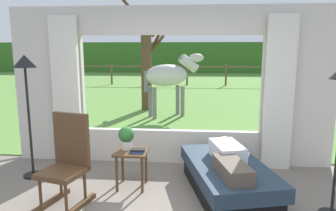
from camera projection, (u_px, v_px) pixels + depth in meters
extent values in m
cube|color=beige|center=(50.00, 86.00, 5.25)|extent=(1.15, 0.12, 2.55)
cube|color=beige|center=(299.00, 88.00, 4.91)|extent=(1.15, 0.12, 2.55)
cube|color=beige|center=(170.00, 146.00, 5.26)|extent=(2.90, 0.12, 0.55)
cube|color=beige|center=(170.00, 20.00, 4.89)|extent=(2.90, 0.12, 0.45)
cube|color=silver|center=(67.00, 91.00, 5.10)|extent=(0.44, 0.10, 2.40)
cube|color=silver|center=(279.00, 94.00, 4.82)|extent=(0.44, 0.10, 2.40)
cube|color=#568438|center=(187.00, 86.00, 15.99)|extent=(36.00, 21.68, 0.02)
cube|color=#386924|center=(190.00, 57.00, 25.43)|extent=(36.00, 2.00, 2.40)
cube|color=black|center=(227.00, 185.00, 4.12)|extent=(1.18, 1.72, 0.24)
cube|color=#233342|center=(228.00, 170.00, 4.08)|extent=(1.28, 1.87, 0.18)
cube|color=silver|center=(227.00, 151.00, 4.19)|extent=(0.47, 0.66, 0.22)
cube|color=#4C4238|center=(232.00, 169.00, 3.62)|extent=(0.43, 0.73, 0.18)
sphere|color=tan|center=(224.00, 143.00, 4.56)|extent=(0.20, 0.20, 0.20)
cube|color=#4C331E|center=(62.00, 172.00, 3.71)|extent=(0.59, 0.59, 0.06)
cube|color=#4C331E|center=(72.00, 140.00, 3.84)|extent=(0.48, 0.18, 0.68)
cube|color=#4C331E|center=(51.00, 202.00, 3.85)|extent=(0.24, 0.67, 0.06)
cube|color=#4C331E|center=(78.00, 207.00, 3.71)|extent=(0.24, 0.67, 0.06)
cylinder|color=#4C331E|center=(40.00, 193.00, 3.64)|extent=(0.04, 0.04, 0.38)
cylinder|color=#4C331E|center=(66.00, 198.00, 3.52)|extent=(0.04, 0.04, 0.38)
cylinder|color=#4C331E|center=(61.00, 181.00, 3.97)|extent=(0.04, 0.04, 0.38)
cylinder|color=#4C331E|center=(85.00, 185.00, 3.85)|extent=(0.04, 0.04, 0.38)
cube|color=#4C331E|center=(131.00, 152.00, 4.25)|extent=(0.44, 0.44, 0.03)
cylinder|color=#4C331E|center=(117.00, 174.00, 4.15)|extent=(0.04, 0.04, 0.49)
cylinder|color=#4C331E|center=(142.00, 175.00, 4.12)|extent=(0.04, 0.04, 0.49)
cylinder|color=#4C331E|center=(123.00, 165.00, 4.48)|extent=(0.04, 0.04, 0.49)
cylinder|color=#4C331E|center=(146.00, 166.00, 4.45)|extent=(0.04, 0.04, 0.49)
cylinder|color=silver|center=(127.00, 145.00, 4.31)|extent=(0.14, 0.14, 0.12)
sphere|color=#2D6B2D|center=(126.00, 134.00, 4.28)|extent=(0.22, 0.22, 0.22)
cube|color=#23478C|center=(138.00, 152.00, 4.18)|extent=(0.18, 0.11, 0.02)
cube|color=black|center=(138.00, 150.00, 4.18)|extent=(0.19, 0.12, 0.03)
cylinder|color=black|center=(34.00, 175.00, 4.70)|extent=(0.28, 0.28, 0.03)
cylinder|color=black|center=(29.00, 123.00, 4.56)|extent=(0.04, 0.04, 1.62)
cone|color=black|center=(24.00, 61.00, 4.40)|extent=(0.32, 0.32, 0.18)
ellipsoid|color=#B2B2AD|center=(166.00, 75.00, 8.57)|extent=(1.36, 1.09, 0.60)
cylinder|color=#B2B2AD|center=(189.00, 63.00, 8.79)|extent=(0.65, 0.52, 0.53)
ellipsoid|color=#B2B2AD|center=(196.00, 58.00, 8.86)|extent=(0.52, 0.41, 0.24)
cube|color=slate|center=(186.00, 62.00, 8.75)|extent=(0.41, 0.28, 0.32)
cylinder|color=slate|center=(146.00, 82.00, 8.36)|extent=(0.14, 0.14, 0.55)
cylinder|color=slate|center=(178.00, 100.00, 9.01)|extent=(0.11, 0.11, 0.85)
cylinder|color=slate|center=(183.00, 101.00, 8.73)|extent=(0.11, 0.11, 0.85)
cylinder|color=slate|center=(150.00, 101.00, 8.68)|extent=(0.11, 0.11, 0.85)
cylinder|color=slate|center=(155.00, 103.00, 8.39)|extent=(0.11, 0.11, 0.85)
cylinder|color=#4C3823|center=(146.00, 68.00, 9.53)|extent=(0.32, 0.32, 2.60)
cylinder|color=#47331E|center=(137.00, 16.00, 8.78)|extent=(1.09, 0.46, 1.20)
cylinder|color=#47331E|center=(157.00, 40.00, 9.59)|extent=(0.59, 0.70, 0.81)
cylinder|color=#47331E|center=(154.00, 48.00, 9.70)|extent=(0.73, 0.54, 0.76)
cylinder|color=brown|center=(39.00, 74.00, 16.90)|extent=(0.10, 0.10, 1.10)
cylinder|color=brown|center=(75.00, 74.00, 16.74)|extent=(0.10, 0.10, 1.10)
cylinder|color=brown|center=(112.00, 74.00, 16.57)|extent=(0.10, 0.10, 1.10)
cylinder|color=brown|center=(149.00, 74.00, 16.40)|extent=(0.10, 0.10, 1.10)
cylinder|color=brown|center=(187.00, 75.00, 16.24)|extent=(0.10, 0.10, 1.10)
cylinder|color=brown|center=(226.00, 75.00, 16.07)|extent=(0.10, 0.10, 1.10)
cylinder|color=brown|center=(266.00, 75.00, 15.91)|extent=(0.10, 0.10, 1.10)
cylinder|color=brown|center=(306.00, 75.00, 15.74)|extent=(0.10, 0.10, 1.10)
cube|color=brown|center=(187.00, 67.00, 16.17)|extent=(16.00, 0.06, 0.08)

